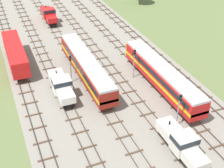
{
  "coord_description": "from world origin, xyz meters",
  "views": [
    {
      "loc": [
        -15.47,
        1.11,
        27.86
      ],
      "look_at": [
        0.0,
        38.62,
        1.5
      ],
      "focal_mm": 50.5,
      "sensor_mm": 36.0,
      "label": 1
    }
  ],
  "objects_px": {
    "diesel_railcar_centre_right_near": "(162,75)",
    "signal_post_near": "(179,106)",
    "shunter_loco_left_mid": "(61,85)",
    "freight_boxcar_far_left_far": "(15,53)",
    "shunter_loco_centre_left_farther": "(49,14)",
    "signal_post_nearest": "(70,65)",
    "signal_post_mid": "(134,60)",
    "shunter_loco_centre_nearest": "(182,142)",
    "diesel_railcar_centre_left_midfar": "(86,66)"
  },
  "relations": [
    {
      "from": "signal_post_nearest",
      "to": "shunter_loco_centre_left_farther",
      "type": "bearing_deg",
      "value": 84.72
    },
    {
      "from": "shunter_loco_centre_nearest",
      "to": "diesel_railcar_centre_left_midfar",
      "type": "height_order",
      "value": "diesel_railcar_centre_left_midfar"
    },
    {
      "from": "shunter_loco_centre_left_farther",
      "to": "signal_post_nearest",
      "type": "xyz_separation_m",
      "value": [
        -2.48,
        -26.9,
        1.16
      ]
    },
    {
      "from": "shunter_loco_centre_nearest",
      "to": "signal_post_near",
      "type": "relative_size",
      "value": 1.63
    },
    {
      "from": "shunter_loco_centre_nearest",
      "to": "diesel_railcar_centre_right_near",
      "type": "relative_size",
      "value": 0.41
    },
    {
      "from": "shunter_loco_centre_nearest",
      "to": "shunter_loco_left_mid",
      "type": "height_order",
      "value": "same"
    },
    {
      "from": "shunter_loco_centre_nearest",
      "to": "shunter_loco_centre_left_farther",
      "type": "relative_size",
      "value": 1.0
    },
    {
      "from": "signal_post_nearest",
      "to": "diesel_railcar_centre_left_midfar",
      "type": "bearing_deg",
      "value": -7.29
    },
    {
      "from": "diesel_railcar_centre_right_near",
      "to": "signal_post_mid",
      "type": "distance_m",
      "value": 5.38
    },
    {
      "from": "shunter_loco_centre_left_farther",
      "to": "signal_post_near",
      "type": "bearing_deg",
      "value": -80.14
    },
    {
      "from": "diesel_railcar_centre_right_near",
      "to": "diesel_railcar_centre_left_midfar",
      "type": "bearing_deg",
      "value": 144.76
    },
    {
      "from": "diesel_railcar_centre_left_midfar",
      "to": "shunter_loco_left_mid",
      "type": "bearing_deg",
      "value": -148.4
    },
    {
      "from": "shunter_loco_left_mid",
      "to": "freight_boxcar_far_left_far",
      "type": "distance_m",
      "value": 13.43
    },
    {
      "from": "freight_boxcar_far_left_far",
      "to": "signal_post_near",
      "type": "xyz_separation_m",
      "value": [
        17.39,
        -25.07,
        0.85
      ]
    },
    {
      "from": "freight_boxcar_far_left_far",
      "to": "shunter_loco_centre_left_farther",
      "type": "bearing_deg",
      "value": 60.84
    },
    {
      "from": "shunter_loco_left_mid",
      "to": "signal_post_near",
      "type": "bearing_deg",
      "value": -45.4
    },
    {
      "from": "freight_boxcar_far_left_far",
      "to": "signal_post_nearest",
      "type": "bearing_deg",
      "value": -50.68
    },
    {
      "from": "diesel_railcar_centre_right_near",
      "to": "freight_boxcar_far_left_far",
      "type": "xyz_separation_m",
      "value": [
        -19.87,
        16.44,
        -0.15
      ]
    },
    {
      "from": "shunter_loco_centre_left_farther",
      "to": "shunter_loco_centre_nearest",
      "type": "bearing_deg",
      "value": -84.05
    },
    {
      "from": "shunter_loco_left_mid",
      "to": "freight_boxcar_far_left_far",
      "type": "xyz_separation_m",
      "value": [
        -4.96,
        12.47,
        0.44
      ]
    },
    {
      "from": "shunter_loco_centre_nearest",
      "to": "diesel_railcar_centre_right_near",
      "type": "bearing_deg",
      "value": 69.66
    },
    {
      "from": "diesel_railcar_centre_right_near",
      "to": "shunter_loco_centre_nearest",
      "type": "bearing_deg",
      "value": -110.34
    },
    {
      "from": "signal_post_near",
      "to": "diesel_railcar_centre_right_near",
      "type": "bearing_deg",
      "value": 73.94
    },
    {
      "from": "diesel_railcar_centre_right_near",
      "to": "signal_post_mid",
      "type": "relative_size",
      "value": 3.86
    },
    {
      "from": "diesel_railcar_centre_left_midfar",
      "to": "signal_post_mid",
      "type": "height_order",
      "value": "signal_post_mid"
    },
    {
      "from": "freight_boxcar_far_left_far",
      "to": "signal_post_mid",
      "type": "distance_m",
      "value": 20.99
    },
    {
      "from": "diesel_railcar_centre_right_near",
      "to": "signal_post_near",
      "type": "bearing_deg",
      "value": -106.06
    },
    {
      "from": "freight_boxcar_far_left_far",
      "to": "shunter_loco_centre_left_farther",
      "type": "height_order",
      "value": "freight_boxcar_far_left_far"
    },
    {
      "from": "diesel_railcar_centre_right_near",
      "to": "signal_post_nearest",
      "type": "xyz_separation_m",
      "value": [
        -12.42,
        7.34,
        0.57
      ]
    },
    {
      "from": "diesel_railcar_centre_right_near",
      "to": "signal_post_near",
      "type": "xyz_separation_m",
      "value": [
        -2.48,
        -8.63,
        0.7
      ]
    },
    {
      "from": "diesel_railcar_centre_left_midfar",
      "to": "freight_boxcar_far_left_far",
      "type": "distance_m",
      "value": 13.69
    },
    {
      "from": "shunter_loco_left_mid",
      "to": "freight_boxcar_far_left_far",
      "type": "bearing_deg",
      "value": 111.7
    },
    {
      "from": "signal_post_nearest",
      "to": "signal_post_mid",
      "type": "relative_size",
      "value": 0.93
    },
    {
      "from": "shunter_loco_centre_nearest",
      "to": "shunter_loco_centre_left_farther",
      "type": "bearing_deg",
      "value": 95.95
    },
    {
      "from": "shunter_loco_centre_left_farther",
      "to": "diesel_railcar_centre_right_near",
      "type": "bearing_deg",
      "value": -73.81
    },
    {
      "from": "signal_post_nearest",
      "to": "signal_post_near",
      "type": "xyz_separation_m",
      "value": [
        9.94,
        -15.97,
        0.13
      ]
    },
    {
      "from": "signal_post_mid",
      "to": "freight_boxcar_far_left_far",
      "type": "bearing_deg",
      "value": 146.01
    },
    {
      "from": "shunter_loco_centre_nearest",
      "to": "signal_post_mid",
      "type": "relative_size",
      "value": 1.59
    },
    {
      "from": "shunter_loco_centre_nearest",
      "to": "signal_post_nearest",
      "type": "height_order",
      "value": "signal_post_nearest"
    },
    {
      "from": "diesel_railcar_centre_right_near",
      "to": "signal_post_nearest",
      "type": "bearing_deg",
      "value": 149.43
    },
    {
      "from": "signal_post_near",
      "to": "signal_post_mid",
      "type": "relative_size",
      "value": 0.98
    },
    {
      "from": "signal_post_mid",
      "to": "signal_post_nearest",
      "type": "bearing_deg",
      "value": 165.18
    },
    {
      "from": "diesel_railcar_centre_right_near",
      "to": "diesel_railcar_centre_left_midfar",
      "type": "relative_size",
      "value": 1.0
    },
    {
      "from": "freight_boxcar_far_left_far",
      "to": "shunter_loco_centre_left_farther",
      "type": "relative_size",
      "value": 1.65
    },
    {
      "from": "diesel_railcar_centre_right_near",
      "to": "freight_boxcar_far_left_far",
      "type": "height_order",
      "value": "diesel_railcar_centre_right_near"
    },
    {
      "from": "shunter_loco_centre_nearest",
      "to": "diesel_railcar_centre_left_midfar",
      "type": "relative_size",
      "value": 0.41
    },
    {
      "from": "shunter_loco_centre_nearest",
      "to": "diesel_railcar_centre_right_near",
      "type": "xyz_separation_m",
      "value": [
        4.97,
        13.41,
        0.59
      ]
    },
    {
      "from": "signal_post_near",
      "to": "signal_post_mid",
      "type": "height_order",
      "value": "signal_post_mid"
    },
    {
      "from": "diesel_railcar_centre_left_midfar",
      "to": "signal_post_mid",
      "type": "xyz_separation_m",
      "value": [
        7.45,
        -2.31,
        0.78
      ]
    },
    {
      "from": "shunter_loco_centre_left_farther",
      "to": "signal_post_nearest",
      "type": "relative_size",
      "value": 1.71
    }
  ]
}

